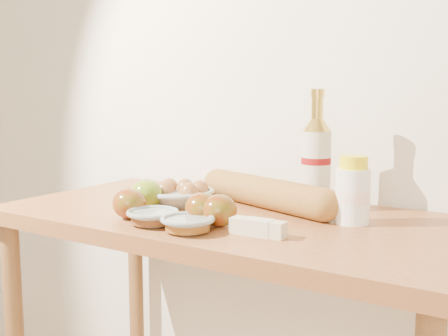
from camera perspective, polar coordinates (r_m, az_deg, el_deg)
The scene contains 13 objects.
back_wall at distance 1.68m, azimuth 6.78°, elevation 10.93°, with size 3.50×0.02×2.60m, color white.
table at distance 1.46m, azimuth 0.65°, elevation -9.39°, with size 1.20×0.60×0.90m.
bourbon_bottle at distance 1.47m, azimuth 9.33°, elevation 0.67°, with size 0.08×0.08×0.31m.
cream_bottle at distance 1.34m, azimuth 12.94°, elevation -2.42°, with size 0.09×0.09×0.16m.
egg_bowl at distance 1.53m, azimuth -4.44°, elevation -2.71°, with size 0.23×0.23×0.07m.
baguette at distance 1.49m, azimuth 4.22°, elevation -2.52°, with size 0.49×0.24×0.08m.
apple_yellowgreen at distance 1.49m, azimuth -7.88°, elevation -2.63°, with size 0.10×0.10×0.08m.
apple_redgreen_front at distance 1.38m, azimuth -9.61°, elevation -3.57°, with size 0.10×0.10×0.07m.
apple_redgreen_right at distance 1.28m, azimuth -0.49°, elevation -4.33°, with size 0.09×0.09×0.08m.
sugar_bowl at distance 1.31m, azimuth -7.24°, elevation -4.96°, with size 0.15×0.15×0.04m.
syrup_bowl at distance 1.24m, azimuth -3.71°, elevation -5.69°, with size 0.14×0.14×0.03m.
butter_stick at distance 1.21m, azimuth 3.46°, elevation -6.05°, with size 0.13×0.04×0.04m.
apple_extra at distance 1.31m, azimuth -2.22°, elevation -4.12°, with size 0.09×0.09×0.08m.
Camera 1 is at (0.74, 0.00, 1.21)m, focal length 45.00 mm.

